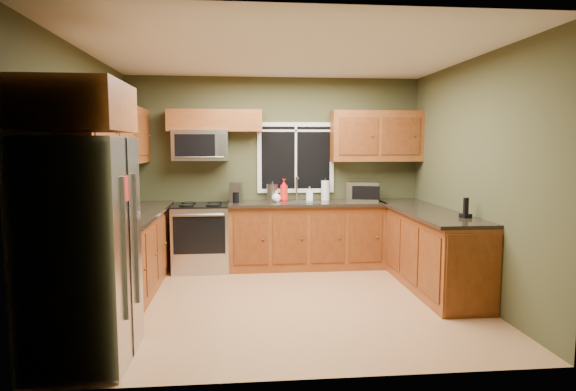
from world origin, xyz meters
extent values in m
plane|color=#AC774B|center=(0.00, 0.00, 0.00)|extent=(4.20, 4.20, 0.00)
plane|color=white|center=(0.00, 0.00, 2.70)|extent=(4.20, 4.20, 0.00)
plane|color=#3F4025|center=(0.00, 1.80, 1.35)|extent=(4.20, 0.00, 4.20)
plane|color=#3F4025|center=(0.00, -1.80, 1.35)|extent=(4.20, 0.00, 4.20)
plane|color=#3F4025|center=(-2.10, 0.00, 1.35)|extent=(0.00, 3.60, 3.60)
plane|color=#3F4025|center=(2.10, 0.00, 1.35)|extent=(0.00, 3.60, 3.60)
cube|color=white|center=(0.30, 1.79, 1.55)|extent=(1.12, 0.03, 1.02)
cube|color=black|center=(0.30, 1.78, 1.55)|extent=(1.00, 0.01, 0.90)
cube|color=white|center=(0.30, 1.77, 1.55)|extent=(0.03, 0.01, 0.90)
cube|color=white|center=(0.30, 1.77, 1.94)|extent=(1.00, 0.01, 0.03)
cube|color=brown|center=(-1.80, 0.48, 0.45)|extent=(0.60, 2.65, 0.90)
cube|color=black|center=(-1.78, 0.48, 0.92)|extent=(0.65, 2.65, 0.04)
cube|color=brown|center=(0.42, 1.50, 0.45)|extent=(2.17, 0.60, 0.90)
cube|color=black|center=(0.42, 1.48, 0.92)|extent=(2.17, 0.65, 0.04)
cube|color=brown|center=(1.80, 0.55, 0.45)|extent=(0.60, 2.50, 0.90)
cube|color=#673012|center=(1.80, -0.71, 0.45)|extent=(0.56, 0.02, 0.82)
cube|color=black|center=(1.78, 0.55, 0.92)|extent=(0.65, 2.50, 0.04)
cube|color=brown|center=(-1.94, 0.48, 1.86)|extent=(0.33, 2.65, 0.72)
cube|color=brown|center=(-0.85, 1.64, 2.07)|extent=(1.30, 0.33, 0.30)
cube|color=brown|center=(1.45, 1.64, 1.86)|extent=(1.30, 0.33, 0.72)
cube|color=brown|center=(-1.74, -1.30, 2.03)|extent=(0.72, 0.90, 0.38)
cube|color=#B7B7BC|center=(-1.74, -1.30, 0.90)|extent=(0.72, 0.90, 1.80)
cube|color=slate|center=(-1.37, -1.50, 0.95)|extent=(0.03, 0.04, 1.10)
cube|color=slate|center=(-1.37, -1.10, 0.95)|extent=(0.03, 0.04, 1.10)
cube|color=black|center=(-1.38, -1.30, 0.90)|extent=(0.01, 0.02, 1.78)
cube|color=red|center=(-1.37, -1.40, 1.40)|extent=(0.01, 0.14, 0.20)
cube|color=#B7B7BC|center=(-1.05, 1.48, 0.45)|extent=(0.76, 0.65, 0.90)
cube|color=black|center=(-1.05, 1.48, 0.91)|extent=(0.76, 0.64, 0.03)
cube|color=black|center=(-1.05, 1.15, 0.55)|extent=(0.68, 0.02, 0.50)
cylinder|color=slate|center=(-1.05, 1.12, 0.82)|extent=(0.64, 0.04, 0.04)
cylinder|color=black|center=(-1.23, 1.33, 0.93)|extent=(0.20, 0.20, 0.01)
cylinder|color=black|center=(-0.87, 1.33, 0.93)|extent=(0.20, 0.20, 0.01)
cylinder|color=black|center=(-1.23, 1.61, 0.93)|extent=(0.20, 0.20, 0.01)
cylinder|color=black|center=(-0.87, 1.61, 0.93)|extent=(0.20, 0.20, 0.01)
cube|color=#B7B7BC|center=(-1.05, 1.61, 1.73)|extent=(0.76, 0.38, 0.42)
cube|color=black|center=(-1.11, 1.42, 1.73)|extent=(0.54, 0.01, 0.30)
cube|color=slate|center=(-0.74, 1.42, 1.73)|extent=(0.10, 0.01, 0.30)
cylinder|color=slate|center=(-1.05, 1.40, 1.57)|extent=(0.66, 0.02, 0.02)
cube|color=slate|center=(0.30, 1.48, 0.94)|extent=(0.60, 0.42, 0.02)
cylinder|color=#B7B7BC|center=(0.30, 1.68, 1.11)|extent=(0.03, 0.03, 0.34)
cylinder|color=#B7B7BC|center=(0.30, 1.60, 1.27)|extent=(0.03, 0.18, 0.03)
cube|color=#B7B7BC|center=(1.22, 1.45, 1.08)|extent=(0.52, 0.44, 0.28)
cube|color=black|center=(1.22, 1.28, 1.08)|extent=(0.37, 0.11, 0.19)
cube|color=slate|center=(-0.57, 1.52, 1.08)|extent=(0.19, 0.22, 0.28)
cylinder|color=black|center=(-0.57, 1.45, 1.01)|extent=(0.11, 0.11, 0.15)
cylinder|color=#B7B7BC|center=(-0.05, 1.65, 1.06)|extent=(0.17, 0.17, 0.24)
cone|color=black|center=(-0.05, 1.65, 1.20)|extent=(0.11, 0.11, 0.06)
cylinder|color=white|center=(0.72, 1.68, 1.08)|extent=(0.14, 0.14, 0.28)
cylinder|color=slate|center=(0.72, 1.68, 1.23)|extent=(0.02, 0.02, 0.04)
imported|color=red|center=(0.11, 1.59, 1.10)|extent=(0.16, 0.16, 0.32)
imported|color=white|center=(0.48, 1.62, 1.04)|extent=(0.09, 0.10, 0.20)
imported|color=white|center=(-0.01, 1.50, 1.02)|extent=(0.17, 0.17, 0.16)
cube|color=black|center=(1.96, -0.16, 0.96)|extent=(0.12, 0.12, 0.04)
cube|color=black|center=(1.96, -0.16, 1.07)|extent=(0.06, 0.04, 0.18)
camera|label=1|loc=(-0.48, -5.18, 1.73)|focal=30.00mm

